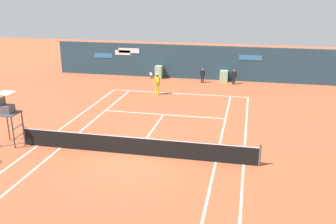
{
  "coord_description": "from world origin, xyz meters",
  "views": [
    {
      "loc": [
        5.28,
        -16.59,
        7.89
      ],
      "look_at": [
        0.69,
        4.59,
        0.8
      ],
      "focal_mm": 40.93,
      "sensor_mm": 36.0,
      "label": 1
    }
  ],
  "objects_px": {
    "player_on_baseline": "(157,82)",
    "tennis_ball_mid_court": "(110,102)",
    "ball_kid_centre_post": "(203,75)",
    "ball_kid_right_post": "(234,76)",
    "umpire_chair": "(8,111)"
  },
  "relations": [
    {
      "from": "player_on_baseline",
      "to": "tennis_ball_mid_court",
      "type": "bearing_deg",
      "value": 57.57
    },
    {
      "from": "umpire_chair",
      "to": "ball_kid_centre_post",
      "type": "xyz_separation_m",
      "value": [
        8.07,
        15.66,
        -1.12
      ]
    },
    {
      "from": "player_on_baseline",
      "to": "ball_kid_right_post",
      "type": "distance_m",
      "value": 7.22
    },
    {
      "from": "umpire_chair",
      "to": "ball_kid_centre_post",
      "type": "relative_size",
      "value": 2.27
    },
    {
      "from": "ball_kid_centre_post",
      "to": "tennis_ball_mid_court",
      "type": "height_order",
      "value": "ball_kid_centre_post"
    },
    {
      "from": "player_on_baseline",
      "to": "ball_kid_centre_post",
      "type": "distance_m",
      "value": 5.42
    },
    {
      "from": "ball_kid_centre_post",
      "to": "ball_kid_right_post",
      "type": "bearing_deg",
      "value": -174.51
    },
    {
      "from": "ball_kid_right_post",
      "to": "tennis_ball_mid_court",
      "type": "distance_m",
      "value": 11.15
    },
    {
      "from": "tennis_ball_mid_court",
      "to": "ball_kid_right_post",
      "type": "bearing_deg",
      "value": 40.82
    },
    {
      "from": "ball_kid_right_post",
      "to": "tennis_ball_mid_court",
      "type": "height_order",
      "value": "ball_kid_right_post"
    },
    {
      "from": "tennis_ball_mid_court",
      "to": "ball_kid_centre_post",
      "type": "bearing_deg",
      "value": 51.66
    },
    {
      "from": "player_on_baseline",
      "to": "umpire_chair",
      "type": "bearing_deg",
      "value": 78.78
    },
    {
      "from": "umpire_chair",
      "to": "ball_kid_right_post",
      "type": "relative_size",
      "value": 2.23
    },
    {
      "from": "umpire_chair",
      "to": "tennis_ball_mid_court",
      "type": "height_order",
      "value": "umpire_chair"
    },
    {
      "from": "ball_kid_right_post",
      "to": "tennis_ball_mid_court",
      "type": "xyz_separation_m",
      "value": [
        -8.42,
        -7.28,
        -0.69
      ]
    }
  ]
}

